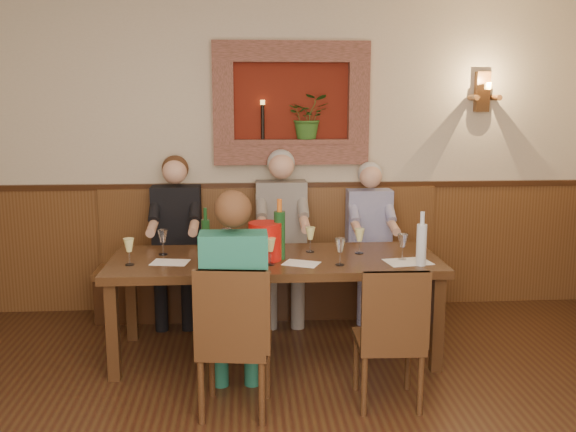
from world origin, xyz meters
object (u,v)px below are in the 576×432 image
at_px(person_bench_left, 177,253).
at_px(person_bench_mid, 282,249).
at_px(chair_near_left, 235,369).
at_px(spittoon_bucket, 265,241).
at_px(wine_bottle_green_b, 206,236).
at_px(person_bench_right, 370,253).
at_px(person_chair_front, 235,318).
at_px(water_bottle, 421,244).
at_px(dining_table, 275,267).
at_px(chair_near_right, 388,364).
at_px(bench, 270,277).
at_px(wine_bottle_green_a, 280,234).

relative_size(person_bench_left, person_bench_mid, 0.97).
height_order(chair_near_left, spittoon_bucket, spittoon_bucket).
bearing_deg(person_bench_mid, wine_bottle_green_b, -131.41).
distance_m(person_bench_right, person_chair_front, 1.99).
bearing_deg(water_bottle, person_chair_front, -159.17).
height_order(person_bench_left, person_bench_mid, person_bench_mid).
bearing_deg(spittoon_bucket, person_bench_left, 129.48).
xyz_separation_m(chair_near_left, person_chair_front, (0.00, 0.10, 0.29)).
xyz_separation_m(dining_table, chair_near_right, (0.67, -0.84, -0.41)).
xyz_separation_m(wine_bottle_green_b, water_bottle, (1.52, -0.43, 0.01)).
bearing_deg(spittoon_bucket, chair_near_left, -104.64).
distance_m(bench, wine_bottle_green_a, 1.16).
bearing_deg(person_chair_front, spittoon_bucket, 73.66).
bearing_deg(person_bench_mid, bench, 133.10).
height_order(bench, person_bench_left, person_bench_left).
bearing_deg(wine_bottle_green_b, dining_table, -15.85).
height_order(person_bench_mid, wine_bottle_green_a, person_bench_mid).
bearing_deg(dining_table, bench, 90.00).
height_order(person_bench_mid, water_bottle, person_bench_mid).
distance_m(bench, spittoon_bucket, 1.14).
height_order(chair_near_right, wine_bottle_green_a, wine_bottle_green_a).
bearing_deg(bench, person_chair_front, -99.43).
bearing_deg(person_chair_front, dining_table, 69.83).
distance_m(person_bench_left, wine_bottle_green_b, 0.81).
relative_size(person_bench_right, person_chair_front, 0.98).
distance_m(person_bench_left, water_bottle, 2.16).
relative_size(dining_table, wine_bottle_green_b, 6.81).
xyz_separation_m(bench, person_bench_left, (-0.80, -0.11, 0.26)).
bearing_deg(person_bench_left, water_bottle, -31.77).
bearing_deg(bench, dining_table, -90.00).
relative_size(spittoon_bucket, water_bottle, 0.71).
height_order(chair_near_left, person_bench_mid, person_bench_mid).
distance_m(person_bench_left, person_bench_mid, 0.91).
bearing_deg(water_bottle, wine_bottle_green_a, 165.80).
height_order(chair_near_right, person_bench_mid, person_bench_mid).
bearing_deg(wine_bottle_green_a, person_chair_front, -113.31).
bearing_deg(chair_near_left, chair_near_right, 9.75).
relative_size(chair_near_left, chair_near_right, 1.05).
xyz_separation_m(person_bench_mid, wine_bottle_green_a, (-0.07, -0.88, 0.33)).
height_order(person_bench_left, spittoon_bucket, person_bench_left).
bearing_deg(wine_bottle_green_a, person_bench_right, 46.18).
relative_size(dining_table, person_chair_front, 1.74).
xyz_separation_m(person_bench_mid, person_chair_front, (-0.39, -1.62, -0.04)).
bearing_deg(wine_bottle_green_a, chair_near_right, -51.43).
relative_size(dining_table, chair_near_left, 2.53).
distance_m(spittoon_bucket, water_bottle, 1.11).
bearing_deg(person_chair_front, person_bench_right, 54.32).
xyz_separation_m(dining_table, wine_bottle_green_b, (-0.51, 0.14, 0.22)).
bearing_deg(person_chair_front, person_bench_mid, 76.55).
xyz_separation_m(person_bench_mid, spittoon_bucket, (-0.17, -0.89, 0.28)).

